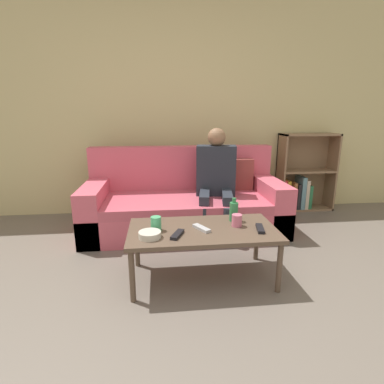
{
  "coord_description": "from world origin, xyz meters",
  "views": [
    {
      "loc": [
        -0.2,
        -1.36,
        1.25
      ],
      "look_at": [
        0.09,
        1.24,
        0.56
      ],
      "focal_mm": 28.0,
      "sensor_mm": 36.0,
      "label": 1
    }
  ],
  "objects": [
    {
      "name": "snack_bowl",
      "position": [
        -0.28,
        0.59,
        0.43
      ],
      "size": [
        0.16,
        0.16,
        0.05
      ],
      "color": "beige",
      "rests_on": "coffee_table"
    },
    {
      "name": "ground_plane",
      "position": [
        0.0,
        0.0,
        0.0
      ],
      "size": [
        22.0,
        22.0,
        0.0
      ],
      "primitive_type": "plane",
      "color": "#70665B"
    },
    {
      "name": "wall_back",
      "position": [
        0.0,
        2.49,
        1.3
      ],
      "size": [
        12.0,
        0.06,
        2.6
      ],
      "color": "beige",
      "rests_on": "ground_plane"
    },
    {
      "name": "cup_near",
      "position": [
        -0.23,
        0.72,
        0.46
      ],
      "size": [
        0.08,
        0.08,
        0.11
      ],
      "color": "#4CB77A",
      "rests_on": "coffee_table"
    },
    {
      "name": "bottle",
      "position": [
        0.39,
        0.86,
        0.49
      ],
      "size": [
        0.07,
        0.07,
        0.19
      ],
      "color": "#33844C",
      "rests_on": "coffee_table"
    },
    {
      "name": "tv_remote_2",
      "position": [
        -0.08,
        0.6,
        0.42
      ],
      "size": [
        0.11,
        0.17,
        0.02
      ],
      "rotation": [
        0.0,
        0.0,
        -0.41
      ],
      "color": "black",
      "rests_on": "coffee_table"
    },
    {
      "name": "tv_remote_1",
      "position": [
        0.1,
        0.7,
        0.42
      ],
      "size": [
        0.12,
        0.17,
        0.02
      ],
      "rotation": [
        0.0,
        0.0,
        0.51
      ],
      "color": "#B7B7BC",
      "rests_on": "coffee_table"
    },
    {
      "name": "couch",
      "position": [
        0.08,
        1.81,
        0.28
      ],
      "size": [
        2.11,
        0.93,
        0.88
      ],
      "color": "#DB5B70",
      "rests_on": "ground_plane"
    },
    {
      "name": "bookshelf",
      "position": [
        1.68,
        2.34,
        0.39
      ],
      "size": [
        0.73,
        0.28,
        1.0
      ],
      "color": "#8E7051",
      "rests_on": "ground_plane"
    },
    {
      "name": "cup_far",
      "position": [
        0.38,
        0.74,
        0.46
      ],
      "size": [
        0.08,
        0.08,
        0.09
      ],
      "color": "pink",
      "rests_on": "coffee_table"
    },
    {
      "name": "person_adult",
      "position": [
        0.4,
        1.72,
        0.62
      ],
      "size": [
        0.48,
        0.69,
        1.1
      ],
      "rotation": [
        0.0,
        0.0,
        -0.18
      ],
      "color": "#282D38",
      "rests_on": "ground_plane"
    },
    {
      "name": "tv_remote_0",
      "position": [
        0.54,
        0.65,
        0.42
      ],
      "size": [
        0.08,
        0.18,
        0.02
      ],
      "rotation": [
        0.0,
        0.0,
        -0.2
      ],
      "color": "black",
      "rests_on": "coffee_table"
    },
    {
      "name": "coffee_table",
      "position": [
        0.12,
        0.72,
        0.37
      ],
      "size": [
        1.11,
        0.58,
        0.41
      ],
      "color": "brown",
      "rests_on": "ground_plane"
    }
  ]
}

